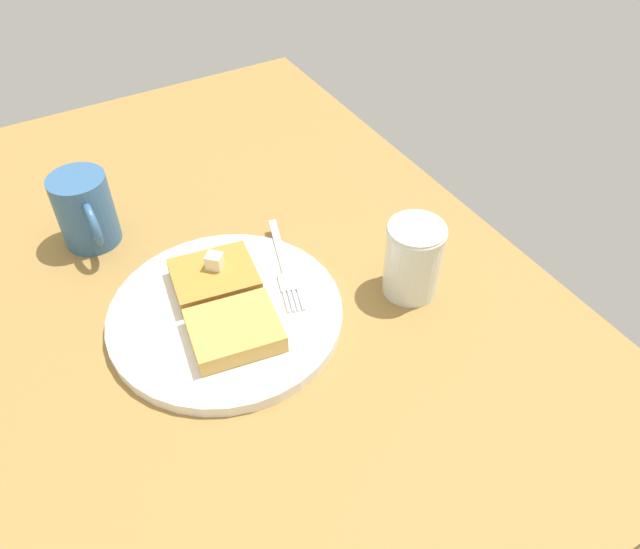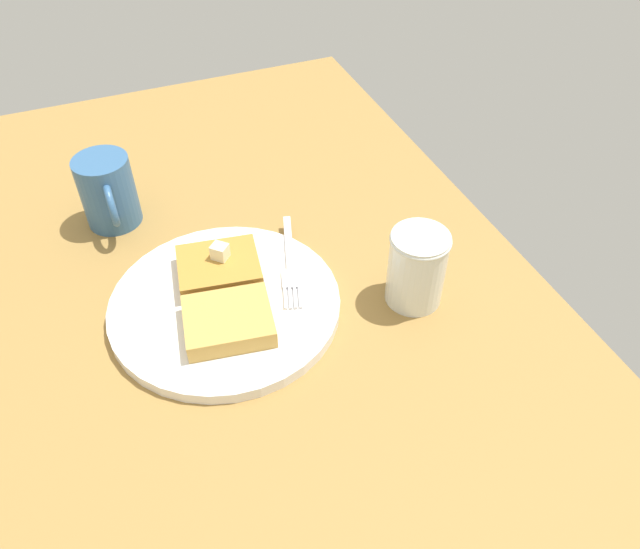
{
  "view_description": "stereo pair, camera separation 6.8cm",
  "coord_description": "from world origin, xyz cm",
  "px_view_note": "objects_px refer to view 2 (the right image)",
  "views": [
    {
      "loc": [
        53.28,
        -2.95,
        53.47
      ],
      "look_at": [
        10.84,
        21.55,
        6.5
      ],
      "focal_mm": 35.0,
      "sensor_mm": 36.0,
      "label": 1
    },
    {
      "loc": [
        56.26,
        3.14,
        53.47
      ],
      "look_at": [
        10.84,
        21.55,
        6.5
      ],
      "focal_mm": 35.0,
      "sensor_mm": 36.0,
      "label": 2
    }
  ],
  "objects_px": {
    "plate": "(225,304)",
    "syrup_jar": "(416,271)",
    "coffee_mug": "(108,192)",
    "fork": "(290,265)"
  },
  "relations": [
    {
      "from": "plate",
      "to": "syrup_jar",
      "type": "bearing_deg",
      "value": 72.96
    },
    {
      "from": "plate",
      "to": "coffee_mug",
      "type": "height_order",
      "value": "coffee_mug"
    },
    {
      "from": "syrup_jar",
      "to": "fork",
      "type": "bearing_deg",
      "value": -126.51
    },
    {
      "from": "fork",
      "to": "plate",
      "type": "bearing_deg",
      "value": -74.38
    },
    {
      "from": "plate",
      "to": "fork",
      "type": "height_order",
      "value": "fork"
    },
    {
      "from": "syrup_jar",
      "to": "coffee_mug",
      "type": "xyz_separation_m",
      "value": [
        -0.27,
        -0.29,
        0.01
      ]
    },
    {
      "from": "plate",
      "to": "coffee_mug",
      "type": "relative_size",
      "value": 2.61
    },
    {
      "from": "fork",
      "to": "coffee_mug",
      "type": "bearing_deg",
      "value": -135.91
    },
    {
      "from": "plate",
      "to": "coffee_mug",
      "type": "xyz_separation_m",
      "value": [
        -0.21,
        -0.09,
        0.04
      ]
    },
    {
      "from": "coffee_mug",
      "to": "syrup_jar",
      "type": "bearing_deg",
      "value": 47.52
    }
  ]
}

